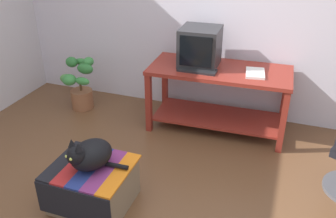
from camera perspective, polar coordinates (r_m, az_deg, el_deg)
The scene contains 8 objects.
back_wall at distance 4.17m, azimuth 6.81°, elevation 16.41°, with size 8.00×0.10×2.60m, color silver.
desk at distance 3.96m, azimuth 7.93°, elevation 3.28°, with size 1.50×0.72×0.71m.
tv_monitor at distance 3.88m, azimuth 5.06°, elevation 9.66°, with size 0.42×0.43×0.40m.
keyboard at distance 3.77m, azimuth 4.59°, elevation 6.07°, with size 0.40×0.15×0.02m, color black.
book at distance 3.78m, azimuth 13.53°, elevation 5.50°, with size 0.18×0.28×0.03m, color white.
ottoman_with_blanket at distance 3.08m, azimuth -11.75°, elevation -11.61°, with size 0.63×0.57×0.37m.
cat at distance 2.89m, azimuth -12.23°, elevation -7.01°, with size 0.48×0.43×0.30m.
potted_plant at distance 4.56m, azimuth -13.71°, elevation 3.59°, with size 0.41×0.39×0.65m.
Camera 1 is at (0.92, -1.94, 2.12)m, focal length 38.84 mm.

